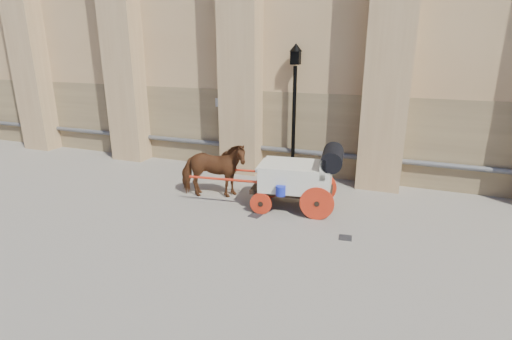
% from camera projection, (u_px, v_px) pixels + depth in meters
% --- Properties ---
extents(ground, '(90.00, 90.00, 0.00)m').
position_uv_depth(ground, '(226.00, 210.00, 11.71)').
color(ground, gray).
rests_on(ground, ground).
extents(horse, '(2.29, 1.53, 1.78)m').
position_uv_depth(horse, '(213.00, 170.00, 12.42)').
color(horse, brown).
rests_on(horse, ground).
extents(carriage, '(4.51, 1.73, 1.93)m').
position_uv_depth(carriage, '(301.00, 175.00, 11.48)').
color(carriage, black).
rests_on(carriage, ground).
extents(street_lamp, '(0.44, 0.44, 4.66)m').
position_uv_depth(street_lamp, '(294.00, 108.00, 13.90)').
color(street_lamp, black).
rests_on(street_lamp, ground).
extents(drain_grate_near, '(0.37, 0.37, 0.01)m').
position_uv_depth(drain_grate_near, '(255.00, 215.00, 11.31)').
color(drain_grate_near, black).
rests_on(drain_grate_near, ground).
extents(drain_grate_far, '(0.35, 0.35, 0.01)m').
position_uv_depth(drain_grate_far, '(345.00, 238.00, 10.02)').
color(drain_grate_far, black).
rests_on(drain_grate_far, ground).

